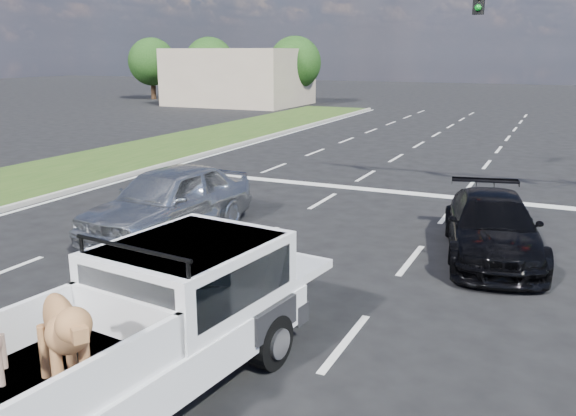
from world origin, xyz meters
name	(u,v)px	position (x,y,z in m)	size (l,w,h in m)	color
ground	(240,321)	(0.00, 0.00, 0.00)	(160.00, 160.00, 0.00)	black
road_markings	(366,220)	(0.00, 6.56, 0.01)	(17.75, 60.00, 0.01)	silver
grass_median_left	(17,183)	(-11.50, 6.00, 0.05)	(5.00, 60.00, 0.10)	#264615
curb_left	(75,189)	(-9.05, 6.00, 0.07)	(0.15, 60.00, 0.14)	#A29E94
building_left	(239,77)	(-20.00, 36.00, 2.20)	(10.00, 8.00, 4.40)	#B8A68C
tree_far_a	(152,62)	(-30.00, 38.00, 3.29)	(4.20, 4.20, 5.40)	#332114
tree_far_b	(209,62)	(-24.00, 38.00, 3.29)	(4.20, 4.20, 5.40)	#332114
tree_far_c	(295,63)	(-16.00, 38.00, 3.29)	(4.20, 4.20, 5.40)	#332114
pickup_truck	(136,332)	(0.02, -2.53, 0.93)	(2.53, 5.49, 1.99)	black
silver_sedan	(169,200)	(-3.80, 3.50, 0.81)	(1.91, 4.74, 1.61)	#B3B5BA
black_coupe	(492,227)	(3.18, 4.91, 0.64)	(1.80, 4.43, 1.29)	black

